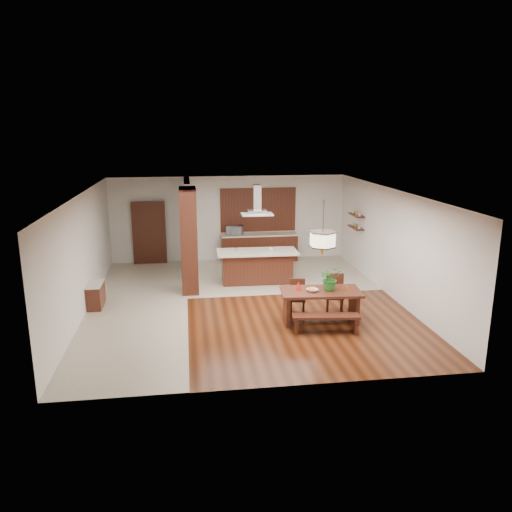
{
  "coord_description": "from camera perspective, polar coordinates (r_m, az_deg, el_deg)",
  "views": [
    {
      "loc": [
        -1.45,
        -12.35,
        4.42
      ],
      "look_at": [
        0.3,
        0.0,
        1.25
      ],
      "focal_mm": 35.0,
      "sensor_mm": 36.0,
      "label": 1
    }
  ],
  "objects": [
    {
      "name": "tile_kitchen",
      "position": [
        15.73,
        2.15,
        -2.05
      ],
      "size": [
        5.5,
        4.0,
        0.01
      ],
      "primitive_type": "cube",
      "color": "#C0B5A0",
      "rests_on": "ground"
    },
    {
      "name": "soffit_band",
      "position": [
        12.53,
        -1.37,
        7.22
      ],
      "size": [
        8.0,
        9.0,
        0.02
      ],
      "primitive_type": "cube",
      "color": "#442511",
      "rests_on": "room_shell"
    },
    {
      "name": "napkin_cone",
      "position": [
        11.73,
        4.89,
        -3.37
      ],
      "size": [
        0.16,
        0.16,
        0.21
      ],
      "primitive_type": "cone",
      "rotation": [
        0.0,
        0.0,
        -0.19
      ],
      "color": "red",
      "rests_on": "dining_table"
    },
    {
      "name": "room_shell",
      "position": [
        12.66,
        -1.35,
        3.52
      ],
      "size": [
        9.0,
        9.04,
        2.92
      ],
      "color": "#38180A",
      "rests_on": "ground"
    },
    {
      "name": "island_cup",
      "position": [
        14.6,
        1.71,
        0.8
      ],
      "size": [
        0.17,
        0.17,
        0.11
      ],
      "primitive_type": "imported",
      "rotation": [
        0.0,
        0.0,
        -0.33
      ],
      "color": "silver",
      "rests_on": "kitchen_island"
    },
    {
      "name": "shelf_upper",
      "position": [
        16.09,
        11.4,
        4.6
      ],
      "size": [
        0.26,
        0.9,
        0.04
      ],
      "primitive_type": "cube",
      "color": "black",
      "rests_on": "room_shell"
    },
    {
      "name": "partition_pier",
      "position": [
        13.88,
        -7.67,
        1.77
      ],
      "size": [
        0.45,
        1.0,
        2.9
      ],
      "primitive_type": "cube",
      "color": "black",
      "rests_on": "ground"
    },
    {
      "name": "shelf_lower",
      "position": [
        16.16,
        11.33,
        3.2
      ],
      "size": [
        0.26,
        0.9,
        0.04
      ],
      "primitive_type": "cube",
      "color": "black",
      "rests_on": "room_shell"
    },
    {
      "name": "microwave",
      "position": [
        16.94,
        -2.44,
        2.94
      ],
      "size": [
        0.62,
        0.51,
        0.3
      ],
      "primitive_type": "imported",
      "rotation": [
        0.0,
        0.0,
        -0.31
      ],
      "color": "silver",
      "rests_on": "rear_counter"
    },
    {
      "name": "hallway_doorway",
      "position": [
        17.13,
        -12.1,
        2.6
      ],
      "size": [
        1.1,
        0.2,
        2.1
      ],
      "primitive_type": "cube",
      "color": "black",
      "rests_on": "ground"
    },
    {
      "name": "dining_table",
      "position": [
        11.83,
        7.4,
        -4.87
      ],
      "size": [
        1.92,
        1.08,
        0.77
      ],
      "rotation": [
        0.0,
        0.0,
        -0.08
      ],
      "color": "black",
      "rests_on": "ground"
    },
    {
      "name": "pendant_lantern",
      "position": [
        11.39,
        7.67,
        3.12
      ],
      "size": [
        0.64,
        0.64,
        1.31
      ],
      "primitive_type": null,
      "color": "beige",
      "rests_on": "room_shell"
    },
    {
      "name": "range_hood",
      "position": [
        14.35,
        0.12,
        6.43
      ],
      "size": [
        0.9,
        0.55,
        0.87
      ],
      "primitive_type": null,
      "color": "silver",
      "rests_on": "room_shell"
    },
    {
      "name": "gold_ornament",
      "position": [
        11.81,
        10.29,
        -3.71
      ],
      "size": [
        0.09,
        0.09,
        0.11
      ],
      "primitive_type": "cylinder",
      "rotation": [
        0.0,
        0.0,
        -0.3
      ],
      "color": "gold",
      "rests_on": "dining_table"
    },
    {
      "name": "hallway_console",
      "position": [
        13.42,
        -17.83,
        -4.27
      ],
      "size": [
        0.37,
        0.88,
        0.63
      ],
      "primitive_type": "cube",
      "color": "black",
      "rests_on": "ground"
    },
    {
      "name": "fruit_bowl",
      "position": [
        11.66,
        6.47,
        -3.9
      ],
      "size": [
        0.33,
        0.33,
        0.06
      ],
      "primitive_type": "imported",
      "rotation": [
        0.0,
        0.0,
        0.35
      ],
      "color": "beige",
      "rests_on": "dining_table"
    },
    {
      "name": "kitchen_island",
      "position": [
        14.74,
        0.12,
        -1.17
      ],
      "size": [
        2.37,
        1.08,
        0.97
      ],
      "rotation": [
        0.0,
        0.0,
        -0.02
      ],
      "color": "black",
      "rests_on": "ground"
    },
    {
      "name": "rear_counter",
      "position": [
        17.19,
        0.35,
        1.0
      ],
      "size": [
        2.6,
        0.62,
        0.95
      ],
      "color": "black",
      "rests_on": "ground"
    },
    {
      "name": "dining_chair_left",
      "position": [
        12.33,
        4.77,
        -4.7
      ],
      "size": [
        0.44,
        0.44,
        0.85
      ],
      "primitive_type": null,
      "rotation": [
        0.0,
        0.0,
        -0.18
      ],
      "color": "black",
      "rests_on": "ground"
    },
    {
      "name": "kitchen_window",
      "position": [
        17.2,
        0.23,
        5.33
      ],
      "size": [
        2.6,
        0.08,
        1.5
      ],
      "primitive_type": "cube",
      "color": "#9C632F",
      "rests_on": "room_shell"
    },
    {
      "name": "foliage_plant",
      "position": [
        11.76,
        8.48,
        -2.51
      ],
      "size": [
        0.61,
        0.56,
        0.57
      ],
      "primitive_type": "imported",
      "rotation": [
        0.0,
        0.0,
        0.24
      ],
      "color": "#236A25",
      "rests_on": "dining_table"
    },
    {
      "name": "tile_hallway",
      "position": [
        13.18,
        -13.31,
        -5.71
      ],
      "size": [
        2.5,
        9.0,
        0.01
      ],
      "primitive_type": "cube",
      "color": "#C0B5A0",
      "rests_on": "ground"
    },
    {
      "name": "partition_stub",
      "position": [
        15.93,
        -7.75,
        3.38
      ],
      "size": [
        0.18,
        2.4,
        2.9
      ],
      "primitive_type": "cube",
      "color": "silver",
      "rests_on": "ground"
    },
    {
      "name": "dining_bench",
      "position": [
        11.34,
        7.97,
        -7.68
      ],
      "size": [
        1.53,
        0.51,
        0.42
      ],
      "primitive_type": null,
      "rotation": [
        0.0,
        0.0,
        -0.12
      ],
      "color": "black",
      "rests_on": "ground"
    },
    {
      "name": "dining_chair_right",
      "position": [
        12.47,
        9.01,
        -4.33
      ],
      "size": [
        0.52,
        0.52,
        0.97
      ],
      "primitive_type": null,
      "rotation": [
        0.0,
        0.0,
        -0.24
      ],
      "color": "black",
      "rests_on": "ground"
    }
  ]
}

